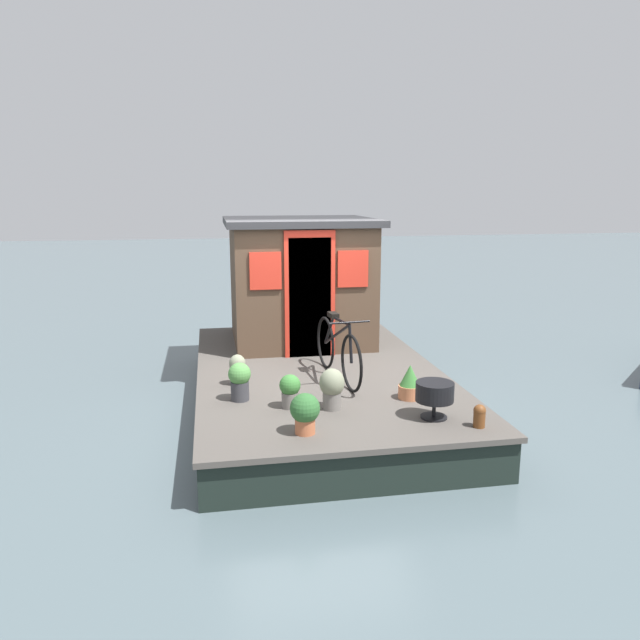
{
  "coord_description": "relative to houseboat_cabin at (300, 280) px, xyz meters",
  "views": [
    {
      "loc": [
        -7.7,
        1.37,
        2.84
      ],
      "look_at": [
        -0.2,
        0.0,
        1.21
      ],
      "focal_mm": 33.97,
      "sensor_mm": 36.0,
      "label": 1
    }
  ],
  "objects": [
    {
      "name": "ground_plane",
      "position": [
        -1.57,
        0.0,
        -1.48
      ],
      "size": [
        60.0,
        60.0,
        0.0
      ],
      "primitive_type": "plane",
      "color": "#4C5B60"
    },
    {
      "name": "houseboat_deck",
      "position": [
        -1.57,
        0.0,
        -1.22
      ],
      "size": [
        5.37,
        3.17,
        0.51
      ],
      "color": "#4C4742",
      "rests_on": "ground_plane"
    },
    {
      "name": "houseboat_cabin",
      "position": [
        0.0,
        0.0,
        0.0
      ],
      "size": [
        2.15,
        2.27,
        1.92
      ],
      "color": "#4C3828",
      "rests_on": "houseboat_deck"
    },
    {
      "name": "bicycle",
      "position": [
        -2.1,
        -0.17,
        -0.58
      ],
      "size": [
        1.72,
        0.5,
        0.83
      ],
      "color": "black",
      "rests_on": "houseboat_deck"
    },
    {
      "name": "potted_plant_rosemary",
      "position": [
        -3.14,
        0.12,
        -0.72
      ],
      "size": [
        0.27,
        0.27,
        0.46
      ],
      "color": "slate",
      "rests_on": "houseboat_deck"
    },
    {
      "name": "potted_plant_basil",
      "position": [
        -2.97,
        -0.82,
        -0.78
      ],
      "size": [
        0.26,
        0.26,
        0.4
      ],
      "color": "#C6754C",
      "rests_on": "houseboat_deck"
    },
    {
      "name": "potted_plant_sage",
      "position": [
        -2.68,
        1.09,
        -0.73
      ],
      "size": [
        0.26,
        0.26,
        0.44
      ],
      "color": "#38383D",
      "rests_on": "houseboat_deck"
    },
    {
      "name": "potted_plant_ivy",
      "position": [
        -3.02,
        0.56,
        -0.77
      ],
      "size": [
        0.23,
        0.23,
        0.37
      ],
      "color": "slate",
      "rests_on": "houseboat_deck"
    },
    {
      "name": "potted_plant_fern",
      "position": [
        -2.11,
        1.09,
        -0.77
      ],
      "size": [
        0.2,
        0.2,
        0.38
      ],
      "color": "#38383D",
      "rests_on": "houseboat_deck"
    },
    {
      "name": "potted_plant_succulent",
      "position": [
        -3.76,
        0.51,
        -0.75
      ],
      "size": [
        0.3,
        0.3,
        0.41
      ],
      "color": "#B2603D",
      "rests_on": "houseboat_deck"
    },
    {
      "name": "charcoal_grill",
      "position": [
        -3.6,
        -0.88,
        -0.7
      ],
      "size": [
        0.4,
        0.4,
        0.39
      ],
      "color": "black",
      "rests_on": "houseboat_deck"
    },
    {
      "name": "mooring_bollard",
      "position": [
        -3.92,
        -1.24,
        -0.84
      ],
      "size": [
        0.12,
        0.12,
        0.24
      ],
      "color": "brown",
      "rests_on": "houseboat_deck"
    }
  ]
}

